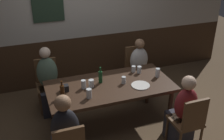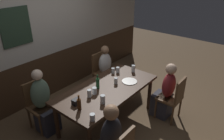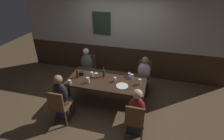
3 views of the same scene
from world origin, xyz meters
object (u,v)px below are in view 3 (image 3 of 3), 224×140
at_px(person_left_near, 63,100).
at_px(person_right_far, 143,79).
at_px(pint_glass_stout, 132,77).
at_px(plate_white_large, 122,86).
at_px(person_left_far, 87,70).
at_px(tumbler_water, 92,75).
at_px(beer_bottle_brown, 77,74).
at_px(beer_glass_tall, 96,76).
at_px(pint_glass_pale, 140,82).
at_px(dining_table, 107,82).
at_px(beer_bottle_green, 104,73).
at_px(chair_right_near, 135,119).
at_px(chair_right_far, 144,75).
at_px(highball_clear, 88,80).
at_px(chair_left_near, 59,105).
at_px(person_right_near, 136,114).
at_px(tumbler_short, 129,75).
at_px(pint_glass_amber, 115,80).
at_px(beer_glass_half, 70,82).
at_px(chair_left_far, 89,68).
at_px(condiment_caddy, 82,73).

bearing_deg(person_left_near, person_right_far, 40.84).
xyz_separation_m(pint_glass_stout, plate_white_large, (-0.16, -0.39, -0.04)).
relative_size(person_left_far, tumbler_water, 9.04).
bearing_deg(plate_white_large, beer_bottle_brown, 175.12).
relative_size(beer_glass_tall, pint_glass_pale, 0.82).
bearing_deg(dining_table, beer_bottle_green, 132.85).
bearing_deg(beer_bottle_green, dining_table, -47.15).
distance_m(chair_right_near, chair_right_far, 1.76).
bearing_deg(tumbler_water, chair_right_near, -36.92).
relative_size(highball_clear, beer_bottle_brown, 0.57).
xyz_separation_m(chair_left_near, person_right_near, (1.66, 0.16, -0.03)).
xyz_separation_m(chair_right_far, beer_glass_tall, (-1.11, -0.84, 0.29)).
distance_m(tumbler_short, pint_glass_amber, 0.42).
bearing_deg(person_left_near, pint_glass_stout, 33.53).
height_order(person_left_near, pint_glass_pale, person_left_near).
relative_size(pint_glass_stout, plate_white_large, 0.41).
distance_m(beer_glass_tall, pint_glass_stout, 0.88).
bearing_deg(dining_table, chair_right_near, -46.69).
height_order(beer_glass_half, pint_glass_stout, pint_glass_stout).
bearing_deg(beer_bottle_green, chair_left_far, 133.38).
distance_m(dining_table, beer_bottle_green, 0.24).
distance_m(person_right_far, beer_glass_tall, 1.34).
xyz_separation_m(beer_bottle_green, beer_bottle_brown, (-0.62, -0.20, -0.01)).
bearing_deg(person_right_far, beer_bottle_brown, -152.95).
height_order(person_right_near, person_left_far, person_left_far).
bearing_deg(pint_glass_amber, person_right_far, 50.05).
height_order(beer_glass_half, beer_bottle_brown, beer_bottle_brown).
height_order(chair_right_far, person_left_near, person_left_near).
height_order(chair_left_near, pint_glass_amber, chair_left_near).
distance_m(person_left_far, tumbler_short, 1.43).
bearing_deg(tumbler_short, condiment_caddy, -169.56).
bearing_deg(tumbler_short, person_right_near, -71.72).
relative_size(chair_left_near, tumbler_short, 8.50).
bearing_deg(condiment_caddy, chair_right_near, -32.00).
height_order(tumbler_water, highball_clear, highball_clear).
bearing_deg(dining_table, person_left_near, -139.10).
bearing_deg(chair_right_far, pint_glass_amber, -124.42).
xyz_separation_m(chair_right_near, tumbler_short, (-0.33, 1.15, 0.29)).
bearing_deg(beer_bottle_green, condiment_caddy, -173.72).
bearing_deg(chair_left_near, pint_glass_amber, 39.47).
distance_m(person_left_far, condiment_caddy, 0.74).
bearing_deg(chair_right_far, pint_glass_stout, -110.68).
distance_m(chair_left_far, tumbler_short, 1.49).
height_order(person_right_near, beer_bottle_green, person_right_near).
height_order(beer_glass_half, beer_bottle_green, beer_bottle_green).
bearing_deg(pint_glass_amber, highball_clear, -160.28).
bearing_deg(chair_left_far, chair_right_far, 0.00).
distance_m(dining_table, chair_right_near, 1.22).
relative_size(person_left_near, plate_white_large, 4.23).
bearing_deg(tumbler_water, chair_right_far, 34.40).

